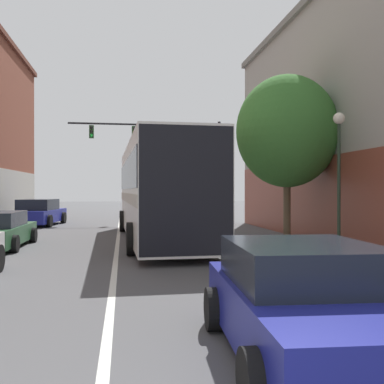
{
  "coord_description": "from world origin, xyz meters",
  "views": [
    {
      "loc": [
        0.21,
        -1.33,
        1.96
      ],
      "look_at": [
        2.67,
        14.72,
        1.9
      ],
      "focal_mm": 42.0,
      "sensor_mm": 36.0,
      "label": 1
    }
  ],
  "objects_px": {
    "street_lamp": "(339,166)",
    "bus": "(159,188)",
    "hatchback_foreground": "(307,304)",
    "parked_car_left_near": "(39,213)",
    "street_tree_near": "(287,131)",
    "traffic_signal_gantry": "(169,145)"
  },
  "relations": [
    {
      "from": "hatchback_foreground",
      "to": "street_tree_near",
      "type": "height_order",
      "value": "street_tree_near"
    },
    {
      "from": "traffic_signal_gantry",
      "to": "bus",
      "type": "bearing_deg",
      "value": -97.91
    },
    {
      "from": "parked_car_left_near",
      "to": "street_tree_near",
      "type": "height_order",
      "value": "street_tree_near"
    },
    {
      "from": "traffic_signal_gantry",
      "to": "street_tree_near",
      "type": "bearing_deg",
      "value": -77.49
    },
    {
      "from": "bus",
      "to": "hatchback_foreground",
      "type": "xyz_separation_m",
      "value": [
        0.73,
        -12.7,
        -1.43
      ]
    },
    {
      "from": "street_tree_near",
      "to": "parked_car_left_near",
      "type": "bearing_deg",
      "value": 134.34
    },
    {
      "from": "hatchback_foreground",
      "to": "street_lamp",
      "type": "xyz_separation_m",
      "value": [
        4.36,
        7.82,
        2.08
      ]
    },
    {
      "from": "parked_car_left_near",
      "to": "bus",
      "type": "bearing_deg",
      "value": -137.51
    },
    {
      "from": "street_lamp",
      "to": "bus",
      "type": "bearing_deg",
      "value": 136.19
    },
    {
      "from": "traffic_signal_gantry",
      "to": "street_tree_near",
      "type": "relative_size",
      "value": 1.58
    },
    {
      "from": "street_tree_near",
      "to": "bus",
      "type": "bearing_deg",
      "value": 153.67
    },
    {
      "from": "parked_car_left_near",
      "to": "street_tree_near",
      "type": "bearing_deg",
      "value": -128.49
    },
    {
      "from": "bus",
      "to": "street_lamp",
      "type": "distance_m",
      "value": 7.08
    },
    {
      "from": "traffic_signal_gantry",
      "to": "parked_car_left_near",
      "type": "bearing_deg",
      "value": -162.26
    },
    {
      "from": "parked_car_left_near",
      "to": "street_tree_near",
      "type": "xyz_separation_m",
      "value": [
        10.52,
        -10.76,
        3.39
      ]
    },
    {
      "from": "bus",
      "to": "street_lamp",
      "type": "relative_size",
      "value": 3.0
    },
    {
      "from": "traffic_signal_gantry",
      "to": "street_lamp",
      "type": "distance_m",
      "value": 16.41
    },
    {
      "from": "parked_car_left_near",
      "to": "hatchback_foreground",
      "type": "bearing_deg",
      "value": -155.09
    },
    {
      "from": "traffic_signal_gantry",
      "to": "street_lamp",
      "type": "height_order",
      "value": "traffic_signal_gantry"
    },
    {
      "from": "bus",
      "to": "traffic_signal_gantry",
      "type": "distance_m",
      "value": 11.44
    },
    {
      "from": "bus",
      "to": "street_tree_near",
      "type": "xyz_separation_m",
      "value": [
        4.45,
        -2.2,
        2.02
      ]
    },
    {
      "from": "hatchback_foreground",
      "to": "parked_car_left_near",
      "type": "distance_m",
      "value": 22.33
    }
  ]
}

